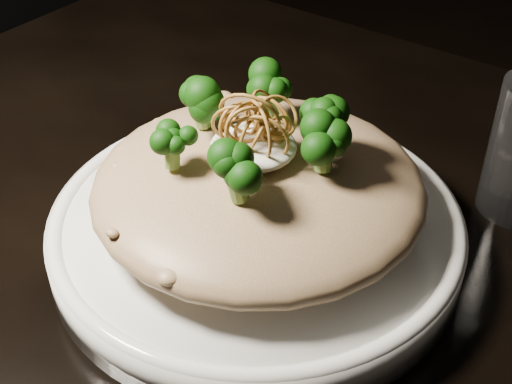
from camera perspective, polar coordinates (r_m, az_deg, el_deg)
table at (r=0.62m, az=5.17°, el=-11.71°), size 1.10×0.80×0.75m
plate at (r=0.56m, az=0.00°, el=-3.11°), size 0.32×0.32×0.03m
risotto at (r=0.53m, az=0.20°, el=0.50°), size 0.25×0.25×0.06m
broccoli at (r=0.50m, az=-0.01°, el=5.36°), size 0.14×0.14×0.05m
cheese at (r=0.51m, az=-0.20°, el=3.68°), size 0.06×0.06×0.02m
shallots at (r=0.50m, az=0.38°, el=6.29°), size 0.06×0.06×0.04m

